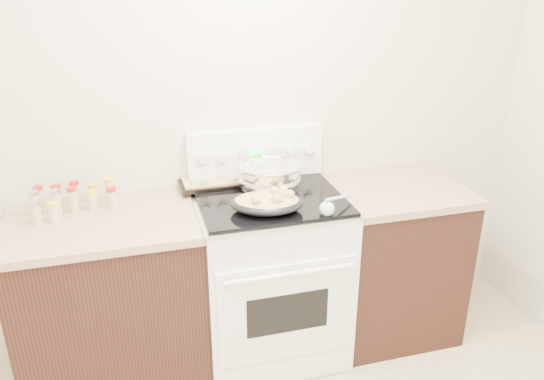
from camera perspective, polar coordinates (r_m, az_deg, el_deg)
name	(u,v)px	position (r m, az deg, el deg)	size (l,w,h in m)	color
room_shell	(286,138)	(1.10, 1.47, 5.62)	(4.10, 3.60, 2.75)	beige
counter_left	(114,299)	(2.90, -16.66, -11.13)	(0.93, 0.67, 0.92)	black
counter_right	(389,258)	(3.21, 12.46, -7.16)	(0.73, 0.67, 0.92)	black
kitchen_range	(269,272)	(2.95, -0.29, -8.79)	(0.78, 0.73, 1.22)	white
mixing_bowl	(270,177)	(2.78, -0.25, 1.39)	(0.40, 0.40, 0.20)	silver
roasting_pan	(267,202)	(2.56, -0.50, -1.30)	(0.41, 0.33, 0.12)	black
baking_sheet	(214,179)	(2.93, -6.22, 1.15)	(0.40, 0.28, 0.06)	black
wooden_spoon	(269,193)	(2.75, -0.35, -0.36)	(0.11, 0.24, 0.04)	tan
blue_ladle	(329,207)	(2.55, 6.12, -1.85)	(0.23, 0.17, 0.09)	#8CC9D1
spice_jars	(70,199)	(2.80, -20.91, -0.95)	(0.41, 0.24, 0.13)	#BFB28C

